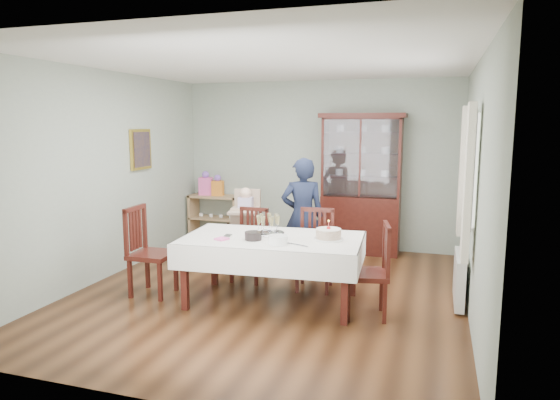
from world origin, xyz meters
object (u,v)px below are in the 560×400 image
at_px(dining_table, 272,270).
at_px(chair_end_left, 152,269).
at_px(china_cabinet, 361,182).
at_px(chair_end_right, 367,289).
at_px(gift_bag_pink, 206,184).
at_px(gift_bag_orange, 218,186).
at_px(birthday_cake, 328,234).
at_px(woman, 302,216).
at_px(sideboard, 216,218).
at_px(chair_far_right, 315,266).
at_px(chair_far_left, 250,259).
at_px(high_chair, 246,236).
at_px(champagne_tray, 268,228).

xyz_separation_m(dining_table, chair_end_left, (-1.46, -0.17, -0.07)).
xyz_separation_m(china_cabinet, chair_end_right, (0.47, -2.64, -0.83)).
bearing_deg(gift_bag_pink, gift_bag_orange, 0.00).
relative_size(dining_table, birthday_cake, 6.46).
bearing_deg(woman, birthday_cake, 99.07).
xyz_separation_m(chair_end_left, gift_bag_pink, (-0.60, 2.72, 0.67)).
xyz_separation_m(china_cabinet, sideboard, (-2.50, 0.02, -0.72)).
xyz_separation_m(chair_far_right, chair_end_right, (0.74, -0.70, 0.00)).
relative_size(sideboard, gift_bag_pink, 2.18).
bearing_deg(sideboard, chair_end_left, -81.06).
distance_m(woman, birthday_cake, 1.25).
xyz_separation_m(birthday_cake, gift_bag_pink, (-2.68, 2.47, 0.16)).
relative_size(china_cabinet, chair_far_left, 2.34).
xyz_separation_m(chair_far_right, high_chair, (-1.17, 0.67, 0.15)).
distance_m(sideboard, birthday_cake, 3.56).
bearing_deg(birthday_cake, gift_bag_pink, 137.34).
bearing_deg(chair_far_right, chair_end_right, -48.13).
distance_m(birthday_cake, gift_bag_pink, 3.65).
bearing_deg(champagne_tray, chair_far_right, 46.89).
height_order(chair_far_left, gift_bag_orange, gift_bag_orange).
bearing_deg(gift_bag_pink, sideboard, 6.86).
xyz_separation_m(woman, gift_bag_orange, (-1.86, 1.36, 0.17)).
bearing_deg(china_cabinet, chair_end_left, -127.31).
relative_size(chair_far_left, gift_bag_orange, 2.59).
xyz_separation_m(chair_end_left, champagne_tray, (1.36, 0.31, 0.51)).
height_order(woman, gift_bag_orange, woman).
relative_size(chair_end_left, woman, 0.67).
height_order(china_cabinet, chair_far_right, china_cabinet).
height_order(chair_far_right, gift_bag_orange, gift_bag_orange).
height_order(china_cabinet, champagne_tray, china_cabinet).
relative_size(chair_end_right, high_chair, 0.88).
xyz_separation_m(chair_far_left, gift_bag_orange, (-1.28, 1.85, 0.68)).
distance_m(china_cabinet, sideboard, 2.60).
bearing_deg(high_chair, gift_bag_orange, 119.00).
xyz_separation_m(dining_table, high_chair, (-0.82, 1.28, 0.06)).
xyz_separation_m(dining_table, sideboard, (-1.89, 2.57, 0.02)).
height_order(champagne_tray, gift_bag_orange, gift_bag_orange).
xyz_separation_m(china_cabinet, high_chair, (-1.43, -1.27, -0.68)).
bearing_deg(dining_table, gift_bag_pink, 128.88).
relative_size(high_chair, gift_bag_orange, 3.16).
relative_size(chair_end_left, chair_end_right, 1.06).
height_order(sideboard, gift_bag_pink, gift_bag_pink).
height_order(china_cabinet, sideboard, china_cabinet).
bearing_deg(chair_end_left, chair_far_right, -68.59).
xyz_separation_m(high_chair, birthday_cake, (1.44, -1.20, 0.38)).
distance_m(chair_end_left, chair_end_right, 2.55).
xyz_separation_m(china_cabinet, woman, (-0.58, -1.36, -0.33)).
bearing_deg(china_cabinet, gift_bag_orange, 179.96).
bearing_deg(dining_table, high_chair, 122.70).
xyz_separation_m(chair_end_right, birthday_cake, (-0.46, 0.17, 0.52)).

